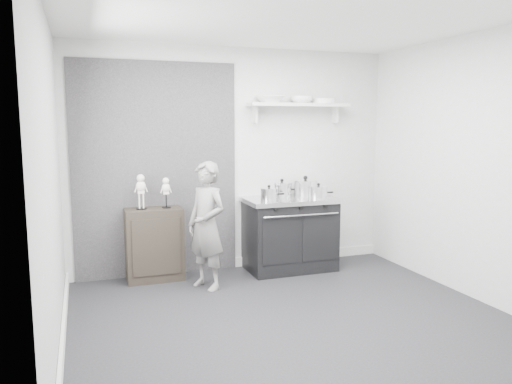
# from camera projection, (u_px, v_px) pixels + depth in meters

# --- Properties ---
(ground) EXTENTS (4.00, 4.00, 0.00)m
(ground) POSITION_uv_depth(u_px,v_px,m) (291.00, 319.00, 4.62)
(ground) COLOR black
(ground) RESTS_ON ground
(room_shell) EXTENTS (4.02, 3.62, 2.71)m
(room_shell) POSITION_uv_depth(u_px,v_px,m) (278.00, 141.00, 4.50)
(room_shell) COLOR silver
(room_shell) RESTS_ON ground
(wall_shelf) EXTENTS (1.30, 0.26, 0.24)m
(wall_shelf) POSITION_uv_depth(u_px,v_px,m) (299.00, 106.00, 6.17)
(wall_shelf) COLOR silver
(wall_shelf) RESTS_ON room_shell
(stove) EXTENTS (1.12, 0.70, 0.89)m
(stove) POSITION_uv_depth(u_px,v_px,m) (290.00, 233.00, 6.13)
(stove) COLOR black
(stove) RESTS_ON ground
(side_cabinet) EXTENTS (0.64, 0.37, 0.83)m
(side_cabinet) POSITION_uv_depth(u_px,v_px,m) (154.00, 244.00, 5.73)
(side_cabinet) COLOR black
(side_cabinet) RESTS_ON ground
(child) EXTENTS (0.54, 0.61, 1.39)m
(child) POSITION_uv_depth(u_px,v_px,m) (207.00, 226.00, 5.39)
(child) COLOR slate
(child) RESTS_ON ground
(pot_front_left) EXTENTS (0.30, 0.21, 0.18)m
(pot_front_left) POSITION_uv_depth(u_px,v_px,m) (269.00, 194.00, 5.89)
(pot_front_left) COLOR white
(pot_front_left) RESTS_ON stove
(pot_back_left) EXTENTS (0.34, 0.25, 0.22)m
(pot_back_left) POSITION_uv_depth(u_px,v_px,m) (282.00, 189.00, 6.16)
(pot_back_left) COLOR white
(pot_back_left) RESTS_ON stove
(pot_back_right) EXTENTS (0.40, 0.32, 0.25)m
(pot_back_right) POSITION_uv_depth(u_px,v_px,m) (305.00, 188.00, 6.23)
(pot_back_right) COLOR white
(pot_back_right) RESTS_ON stove
(pot_front_right) EXTENTS (0.31, 0.22, 0.19)m
(pot_front_right) POSITION_uv_depth(u_px,v_px,m) (318.00, 192.00, 6.01)
(pot_front_right) COLOR white
(pot_front_right) RESTS_ON stove
(skeleton_full) EXTENTS (0.13, 0.08, 0.46)m
(skeleton_full) POSITION_uv_depth(u_px,v_px,m) (141.00, 189.00, 5.60)
(skeleton_full) COLOR silver
(skeleton_full) RESTS_ON side_cabinet
(skeleton_torso) EXTENTS (0.11, 0.07, 0.40)m
(skeleton_torso) POSITION_uv_depth(u_px,v_px,m) (166.00, 191.00, 5.69)
(skeleton_torso) COLOR silver
(skeleton_torso) RESTS_ON side_cabinet
(bowl_large) EXTENTS (0.34, 0.34, 0.08)m
(bowl_large) POSITION_uv_depth(u_px,v_px,m) (270.00, 99.00, 6.03)
(bowl_large) COLOR white
(bowl_large) RESTS_ON wall_shelf
(bowl_small) EXTENTS (0.27, 0.27, 0.08)m
(bowl_small) POSITION_uv_depth(u_px,v_px,m) (301.00, 100.00, 6.16)
(bowl_small) COLOR white
(bowl_small) RESTS_ON wall_shelf
(plate_stack) EXTENTS (0.28, 0.28, 0.06)m
(plate_stack) POSITION_uv_depth(u_px,v_px,m) (324.00, 101.00, 6.27)
(plate_stack) COLOR silver
(plate_stack) RESTS_ON wall_shelf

